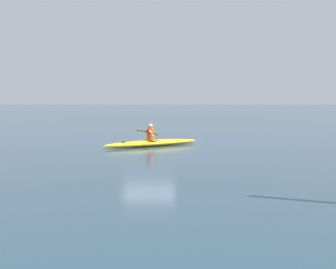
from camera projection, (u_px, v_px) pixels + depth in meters
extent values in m
plane|color=#233847|center=(149.00, 144.00, 17.44)|extent=(160.00, 160.00, 0.00)
ellipsoid|color=#EAB214|center=(152.00, 143.00, 16.67)|extent=(4.44, 2.68, 0.28)
torus|color=black|center=(151.00, 141.00, 16.64)|extent=(0.83, 0.83, 0.04)
cylinder|color=black|center=(123.00, 142.00, 16.04)|extent=(0.18, 0.18, 0.02)
cylinder|color=#E04C14|center=(150.00, 134.00, 16.59)|extent=(0.33, 0.33, 0.55)
sphere|color=tan|center=(150.00, 126.00, 16.55)|extent=(0.21, 0.21, 0.21)
cylinder|color=black|center=(146.00, 132.00, 16.49)|extent=(0.94, 1.84, 0.03)
ellipsoid|color=gold|center=(156.00, 134.00, 15.58)|extent=(0.21, 0.38, 0.17)
ellipsoid|color=gold|center=(138.00, 130.00, 17.40)|extent=(0.21, 0.38, 0.17)
cylinder|color=tan|center=(151.00, 133.00, 16.32)|extent=(0.28, 0.23, 0.34)
cylinder|color=tan|center=(147.00, 132.00, 16.79)|extent=(0.14, 0.32, 0.34)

